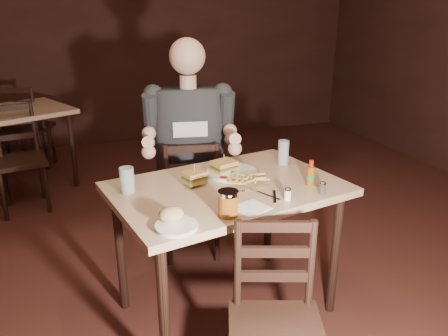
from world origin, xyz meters
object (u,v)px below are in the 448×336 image
object	(u,v)px
glass_right	(283,153)
syrup_dispenser	(228,203)
main_table	(227,200)
chair_near	(277,333)
dinner_plate	(232,173)
chair_far	(191,196)
bg_table	(21,118)
glass_left	(127,180)
bg_chair_far	(29,127)
hot_sauce	(311,173)
side_plate	(176,227)
bg_chair_near	(19,161)
diner	(189,123)

from	to	relation	value
glass_right	syrup_dispenser	size ratio (longest dim) A/B	1.23
main_table	chair_near	distance (m)	0.77
dinner_plate	chair_far	bearing A→B (deg)	100.47
chair_far	glass_right	distance (m)	0.78
bg_table	glass_left	size ratio (longest dim) A/B	8.08
main_table	syrup_dispenser	size ratio (longest dim) A/B	10.95
main_table	syrup_dispenser	distance (m)	0.38
syrup_dispenser	glass_right	bearing A→B (deg)	33.99
chair_near	bg_chair_far	xyz separation A→B (m)	(-1.16, 3.65, 0.04)
chair_near	hot_sauce	size ratio (longest dim) A/B	6.03
chair_far	bg_chair_far	bearing A→B (deg)	-51.06
chair_far	side_plate	world-z (taller)	chair_far
glass_right	chair_far	bearing A→B (deg)	132.49
bg_table	chair_far	size ratio (longest dim) A/B	1.25
main_table	bg_table	world-z (taller)	same
side_plate	bg_chair_near	bearing A→B (deg)	110.89
chair_near	glass_right	bearing A→B (deg)	82.70
chair_far	diner	distance (m)	0.54
syrup_dispenser	hot_sauce	bearing A→B (deg)	9.66
bg_table	syrup_dispenser	size ratio (longest dim) A/B	8.95
main_table	bg_chair_far	world-z (taller)	bg_chair_far
bg_chair_near	syrup_dispenser	distance (m)	2.46
bg_table	glass_left	xyz separation A→B (m)	(0.70, -2.31, 0.16)
chair_near	syrup_dispenser	bearing A→B (deg)	120.08
glass_left	glass_right	world-z (taller)	glass_right
dinner_plate	syrup_dispenser	world-z (taller)	syrup_dispenser
main_table	chair_far	world-z (taller)	chair_far
chair_near	side_plate	xyz separation A→B (m)	(-0.32, 0.34, 0.36)
bg_table	dinner_plate	bearing A→B (deg)	-60.22
bg_chair_far	glass_right	xyz separation A→B (m)	(1.62, -2.73, 0.39)
bg_chair_far	chair_far	bearing A→B (deg)	137.16
chair_far	side_plate	size ratio (longest dim) A/B	4.83
bg_chair_far	glass_left	size ratio (longest dim) A/B	6.92
bg_chair_far	bg_chair_near	xyz separation A→B (m)	(0.00, -1.10, -0.01)
diner	glass_left	bearing A→B (deg)	-118.79
bg_chair_far	glass_left	world-z (taller)	bg_chair_far
bg_table	glass_right	distance (m)	2.72
chair_far	hot_sauce	bearing A→B (deg)	129.05
glass_right	chair_near	bearing A→B (deg)	-116.61
chair_near	side_plate	bearing A→B (deg)	152.67
diner	syrup_dispenser	world-z (taller)	diner
main_table	syrup_dispenser	bearing A→B (deg)	-108.56
bg_chair_far	chair_near	bearing A→B (deg)	127.10
chair_near	bg_chair_far	world-z (taller)	bg_chair_far
main_table	glass_right	xyz separation A→B (m)	(0.42, 0.20, 0.16)
chair_near	bg_table	bearing A→B (deg)	129.87
main_table	side_plate	bearing A→B (deg)	-133.33
bg_chair_far	hot_sauce	world-z (taller)	bg_chair_far
chair_far	glass_right	world-z (taller)	glass_right
bg_chair_near	diner	world-z (taller)	diner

